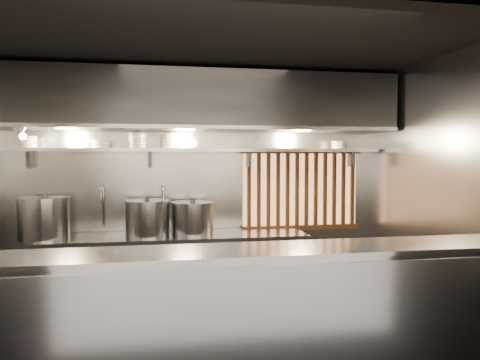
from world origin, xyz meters
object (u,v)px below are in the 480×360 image
object	(u,v)px
stock_pot_left	(44,218)
stock_pot_right	(193,218)
heat_lamp	(20,131)
pendant_bulb	(193,143)
stock_pot_mid	(147,218)

from	to	relation	value
stock_pot_left	stock_pot_right	size ratio (longest dim) A/B	1.03
heat_lamp	pendant_bulb	xyz separation A→B (m)	(1.80, 0.35, -0.11)
stock_pot_mid	pendant_bulb	bearing A→B (deg)	10.00
stock_pot_left	stock_pot_right	xyz separation A→B (m)	(1.64, 0.01, -0.04)
heat_lamp	stock_pot_mid	xyz separation A→B (m)	(1.26, 0.26, -0.96)
heat_lamp	stock_pot_mid	world-z (taller)	heat_lamp
heat_lamp	pendant_bulb	distance (m)	1.83
pendant_bulb	stock_pot_right	size ratio (longest dim) A/B	0.30
pendant_bulb	stock_pot_left	xyz separation A→B (m)	(-1.65, -0.07, -0.83)
pendant_bulb	stock_pot_left	distance (m)	1.85
pendant_bulb	stock_pot_right	bearing A→B (deg)	-102.25
stock_pot_right	pendant_bulb	bearing A→B (deg)	77.75
pendant_bulb	stock_pot_right	distance (m)	0.87
stock_pot_mid	stock_pot_right	world-z (taller)	stock_pot_mid
stock_pot_left	heat_lamp	bearing A→B (deg)	-118.24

